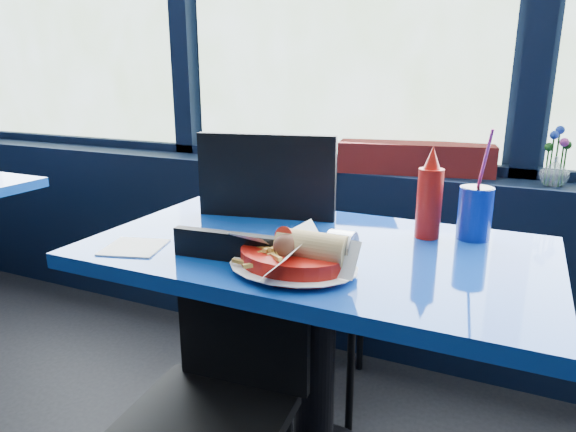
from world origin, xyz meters
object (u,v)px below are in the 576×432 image
at_px(food_basket, 296,257).
at_px(soda_cup, 475,212).
at_px(planter_box, 415,158).
at_px(chair_near_front, 219,383).
at_px(ketchup_bottle, 429,198).
at_px(flower_vase, 555,168).
at_px(chair_near_back, 291,255).
at_px(near_table, 315,307).

relative_size(food_basket, soda_cup, 1.11).
bearing_deg(planter_box, chair_near_front, -111.16).
xyz_separation_m(ketchup_bottle, soda_cup, (0.12, 0.04, -0.04)).
xyz_separation_m(food_basket, soda_cup, (0.35, 0.43, 0.04)).
height_order(flower_vase, food_basket, flower_vase).
bearing_deg(chair_near_front, ketchup_bottle, 46.98).
bearing_deg(chair_near_front, food_basket, 28.05).
bearing_deg(food_basket, planter_box, 112.15).
distance_m(chair_near_back, food_basket, 0.60).
height_order(chair_near_back, planter_box, chair_near_back).
xyz_separation_m(chair_near_back, flower_vase, (0.80, 0.52, 0.28)).
xyz_separation_m(planter_box, soda_cup, (0.29, -0.63, -0.03)).
bearing_deg(flower_vase, soda_cup, -109.45).
distance_m(chair_near_front, planter_box, 1.24).
relative_size(chair_near_front, soda_cup, 2.68).
height_order(chair_near_front, chair_near_back, chair_near_back).
bearing_deg(chair_near_front, chair_near_back, 93.21).
bearing_deg(ketchup_bottle, planter_box, 104.62).
height_order(near_table, soda_cup, soda_cup).
relative_size(chair_near_front, chair_near_back, 0.81).
bearing_deg(soda_cup, near_table, -147.84).
distance_m(near_table, food_basket, 0.29).
bearing_deg(flower_vase, chair_near_front, -122.29).
distance_m(chair_near_back, soda_cup, 0.64).
xyz_separation_m(chair_near_front, soda_cup, (0.50, 0.53, 0.35)).
height_order(chair_near_back, flower_vase, same).
bearing_deg(near_table, ketchup_bottle, 37.24).
xyz_separation_m(chair_near_back, soda_cup, (0.59, -0.08, 0.24)).
bearing_deg(ketchup_bottle, food_basket, -120.30).
bearing_deg(near_table, planter_box, 84.70).
height_order(chair_near_back, food_basket, chair_near_back).
distance_m(chair_near_front, chair_near_back, 0.63).
bearing_deg(soda_cup, chair_near_front, -133.34).
distance_m(near_table, chair_near_back, 0.38).
xyz_separation_m(flower_vase, soda_cup, (-0.21, -0.59, -0.04)).
relative_size(chair_near_back, planter_box, 1.67).
bearing_deg(soda_cup, flower_vase, 70.55).
distance_m(chair_near_front, soda_cup, 0.81).
bearing_deg(near_table, food_basket, -81.99).
distance_m(flower_vase, ketchup_bottle, 0.71).
xyz_separation_m(near_table, chair_near_front, (-0.13, -0.30, -0.10)).
bearing_deg(chair_near_back, chair_near_front, 86.36).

